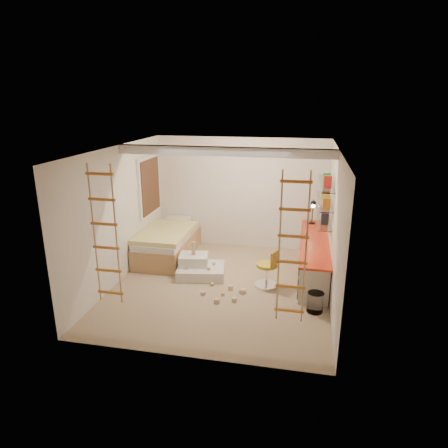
% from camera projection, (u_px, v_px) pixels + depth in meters
% --- Properties ---
extents(floor, '(4.50, 4.50, 0.00)m').
position_uv_depth(floor, '(221.00, 286.00, 7.65)').
color(floor, tan).
rests_on(floor, ground).
extents(ceiling_beam, '(4.00, 0.18, 0.16)m').
position_uv_depth(ceiling_beam, '(224.00, 151.00, 7.17)').
color(ceiling_beam, white).
rests_on(ceiling_beam, ceiling).
extents(window_frame, '(0.06, 1.15, 1.35)m').
position_uv_depth(window_frame, '(149.00, 186.00, 8.96)').
color(window_frame, white).
rests_on(window_frame, wall_left).
extents(window_blind, '(0.02, 1.00, 1.20)m').
position_uv_depth(window_blind, '(151.00, 186.00, 8.95)').
color(window_blind, '#4C2D1E').
rests_on(window_blind, window_frame).
extents(rope_ladder_left, '(0.41, 0.04, 2.13)m').
position_uv_depth(rope_ladder_left, '(105.00, 236.00, 5.81)').
color(rope_ladder_left, orange).
rests_on(rope_ladder_left, ceiling).
extents(rope_ladder_right, '(0.41, 0.04, 2.13)m').
position_uv_depth(rope_ladder_right, '(292.00, 249.00, 5.30)').
color(rope_ladder_right, orange).
rests_on(rope_ladder_right, ceiling).
extents(waste_bin, '(0.28, 0.28, 0.35)m').
position_uv_depth(waste_bin, '(315.00, 302.00, 6.68)').
color(waste_bin, white).
rests_on(waste_bin, floor).
extents(desk, '(0.56, 2.80, 0.75)m').
position_uv_depth(desk, '(313.00, 256.00, 8.00)').
color(desk, red).
rests_on(desk, floor).
extents(shelves, '(0.25, 1.80, 0.71)m').
position_uv_depth(shelves, '(325.00, 201.00, 7.89)').
color(shelves, white).
rests_on(shelves, wall_right).
extents(bed, '(1.02, 2.00, 0.69)m').
position_uv_depth(bed, '(168.00, 243.00, 8.98)').
color(bed, '#AD7F51').
rests_on(bed, floor).
extents(task_lamp, '(0.14, 0.36, 0.57)m').
position_uv_depth(task_lamp, '(313.00, 209.00, 8.69)').
color(task_lamp, black).
rests_on(task_lamp, desk).
extents(swivel_chair, '(0.57, 0.57, 0.75)m').
position_uv_depth(swivel_chair, '(268.00, 273.00, 7.54)').
color(swivel_chair, gold).
rests_on(swivel_chair, floor).
extents(play_platform, '(1.04, 0.87, 0.41)m').
position_uv_depth(play_platform, '(199.00, 268.00, 8.06)').
color(play_platform, silver).
rests_on(play_platform, floor).
extents(toy_blocks, '(1.26, 1.22, 0.68)m').
position_uv_depth(toy_blocks, '(213.00, 276.00, 7.58)').
color(toy_blocks, '#CCB284').
rests_on(toy_blocks, floor).
extents(books, '(0.14, 0.52, 0.92)m').
position_uv_depth(books, '(325.00, 195.00, 7.86)').
color(books, '#262626').
rests_on(books, shelves).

